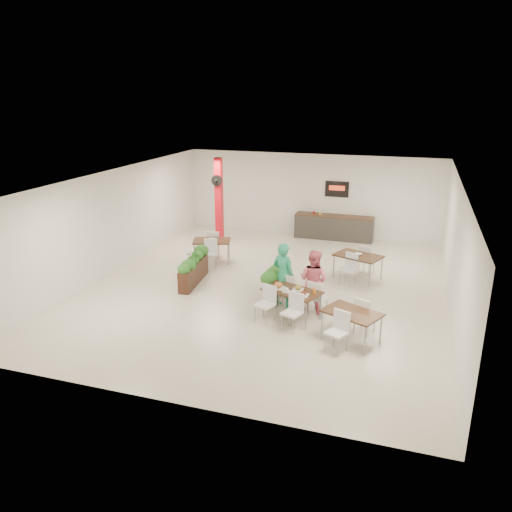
{
  "coord_description": "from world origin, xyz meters",
  "views": [
    {
      "loc": [
        3.88,
        -13.01,
        5.45
      ],
      "look_at": [
        -0.18,
        -0.48,
        1.1
      ],
      "focal_mm": 35.0,
      "sensor_mm": 36.0,
      "label": 1
    }
  ],
  "objects": [
    {
      "name": "ground",
      "position": [
        0.0,
        0.0,
        0.0
      ],
      "size": [
        12.0,
        12.0,
        0.0
      ],
      "primitive_type": "plane",
      "color": "beige",
      "rests_on": "ground"
    },
    {
      "name": "room_shell",
      "position": [
        0.0,
        0.0,
        2.01
      ],
      "size": [
        10.1,
        12.1,
        3.22
      ],
      "color": "white",
      "rests_on": "ground"
    },
    {
      "name": "red_column",
      "position": [
        -3.0,
        3.79,
        1.64
      ],
      "size": [
        0.4,
        0.41,
        3.2
      ],
      "color": "red",
      "rests_on": "ground"
    },
    {
      "name": "service_counter",
      "position": [
        1.0,
        5.65,
        0.49
      ],
      "size": [
        3.0,
        0.64,
        2.2
      ],
      "color": "#2C2927",
      "rests_on": "ground"
    },
    {
      "name": "main_table",
      "position": [
        1.18,
        -1.78,
        0.64
      ],
      "size": [
        1.7,
        1.94,
        0.92
      ],
      "rotation": [
        0.0,
        0.0,
        -0.35
      ],
      "color": "black",
      "rests_on": "ground"
    },
    {
      "name": "diner_man",
      "position": [
        0.79,
        -1.13,
        0.88
      ],
      "size": [
        0.74,
        0.61,
        1.75
      ],
      "primitive_type": "imported",
      "rotation": [
        0.0,
        0.0,
        2.79
      ],
      "color": "#249E71",
      "rests_on": "ground"
    },
    {
      "name": "diner_woman",
      "position": [
        1.59,
        -1.13,
        0.82
      ],
      "size": [
        0.96,
        0.86,
        1.64
      ],
      "primitive_type": "imported",
      "rotation": [
        0.0,
        0.0,
        2.79
      ],
      "color": "#EC6881",
      "rests_on": "ground"
    },
    {
      "name": "planter_left",
      "position": [
        -2.18,
        -0.33,
        0.52
      ],
      "size": [
        0.57,
        1.98,
        1.04
      ],
      "rotation": [
        0.0,
        0.0,
        1.68
      ],
      "color": "black",
      "rests_on": "ground"
    },
    {
      "name": "planter_right",
      "position": [
        0.43,
        -0.43,
        0.5
      ],
      "size": [
        0.43,
        1.91,
        1.0
      ],
      "rotation": [
        0.0,
        0.0,
        1.55
      ],
      "color": "black",
      "rests_on": "ground"
    },
    {
      "name": "side_table_a",
      "position": [
        -2.43,
        1.68,
        0.63
      ],
      "size": [
        1.42,
        1.67,
        0.92
      ],
      "rotation": [
        0.0,
        0.0,
        0.31
      ],
      "color": "black",
      "rests_on": "ground"
    },
    {
      "name": "side_table_b",
      "position": [
        2.42,
        1.57,
        0.64
      ],
      "size": [
        1.57,
        1.66,
        0.92
      ],
      "rotation": [
        0.0,
        0.0,
        -0.37
      ],
      "color": "black",
      "rests_on": "ground"
    },
    {
      "name": "side_table_c",
      "position": [
        2.78,
        -2.61,
        0.63
      ],
      "size": [
        1.47,
        1.65,
        0.92
      ],
      "rotation": [
        0.0,
        0.0,
        -0.42
      ],
      "color": "black",
      "rests_on": "ground"
    }
  ]
}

